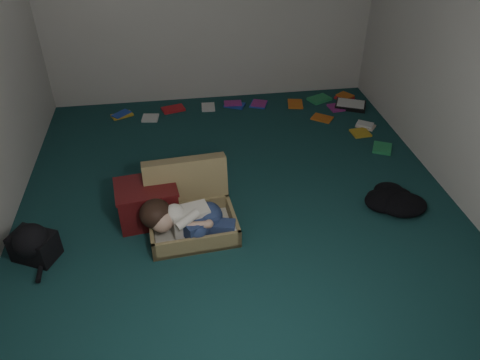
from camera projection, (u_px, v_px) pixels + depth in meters
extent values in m
plane|color=#14393A|center=(238.00, 201.00, 4.36)|extent=(4.50, 4.50, 0.00)
plane|color=silver|center=(322.00, 293.00, 1.79)|extent=(4.50, 0.00, 4.50)
plane|color=silver|center=(477.00, 55.00, 3.85)|extent=(0.00, 4.50, 4.50)
cube|color=#907D4F|center=(193.00, 226.00, 3.95)|extent=(0.76, 0.58, 0.17)
cube|color=silver|center=(193.00, 230.00, 3.97)|extent=(0.70, 0.51, 0.02)
cube|color=#907D4F|center=(186.00, 186.00, 4.11)|extent=(0.74, 0.28, 0.53)
cube|color=white|center=(190.00, 220.00, 3.88)|extent=(0.34, 0.24, 0.23)
sphere|color=tan|center=(162.00, 221.00, 3.77)|extent=(0.20, 0.20, 0.20)
ellipsoid|color=black|center=(155.00, 213.00, 3.79)|extent=(0.26, 0.27, 0.23)
ellipsoid|color=navy|center=(209.00, 216.00, 3.91)|extent=(0.24, 0.27, 0.23)
cube|color=navy|center=(201.00, 227.00, 3.81)|extent=(0.30, 0.24, 0.15)
cube|color=navy|center=(220.00, 228.00, 3.85)|extent=(0.27, 0.18, 0.11)
sphere|color=white|center=(231.00, 225.00, 3.90)|extent=(0.11, 0.11, 0.11)
sphere|color=white|center=(233.00, 232.00, 3.85)|extent=(0.10, 0.10, 0.10)
cylinder|color=tan|center=(199.00, 225.00, 3.75)|extent=(0.19, 0.08, 0.07)
cube|color=#4E0F11|center=(148.00, 204.00, 4.07)|extent=(0.54, 0.45, 0.33)
cube|color=#4E0F11|center=(145.00, 187.00, 3.96)|extent=(0.56, 0.47, 0.02)
cube|color=black|center=(351.00, 105.00, 5.93)|extent=(0.45, 0.41, 0.05)
cube|color=white|center=(351.00, 103.00, 5.91)|extent=(0.41, 0.36, 0.01)
cube|color=gold|center=(122.00, 115.00, 5.73)|extent=(0.22, 0.16, 0.02)
cube|color=red|center=(173.00, 109.00, 5.86)|extent=(0.27, 0.26, 0.02)
cube|color=silver|center=(208.00, 107.00, 5.91)|extent=(0.22, 0.26, 0.02)
cube|color=#1F3FA8|center=(259.00, 104.00, 5.98)|extent=(0.23, 0.26, 0.02)
cube|color=#CD5F18|center=(295.00, 104.00, 5.98)|extent=(0.27, 0.25, 0.02)
cube|color=#268C4D|center=(319.00, 99.00, 6.09)|extent=(0.23, 0.18, 0.02)
cube|color=#9F2782|center=(338.00, 107.00, 5.90)|extent=(0.27, 0.27, 0.02)
cube|color=beige|center=(366.00, 126.00, 5.51)|extent=(0.20, 0.25, 0.02)
cube|color=gold|center=(360.00, 133.00, 5.38)|extent=(0.24, 0.27, 0.02)
cube|color=red|center=(344.00, 98.00, 6.12)|extent=(0.27, 0.25, 0.02)
cube|color=silver|center=(150.00, 118.00, 5.67)|extent=(0.24, 0.20, 0.02)
cube|color=#1F3FA8|center=(235.00, 105.00, 5.95)|extent=(0.27, 0.27, 0.02)
cube|color=#CD5F18|center=(322.00, 118.00, 5.67)|extent=(0.19, 0.23, 0.02)
cube|color=#268C4D|center=(382.00, 149.00, 5.10)|extent=(0.25, 0.27, 0.02)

